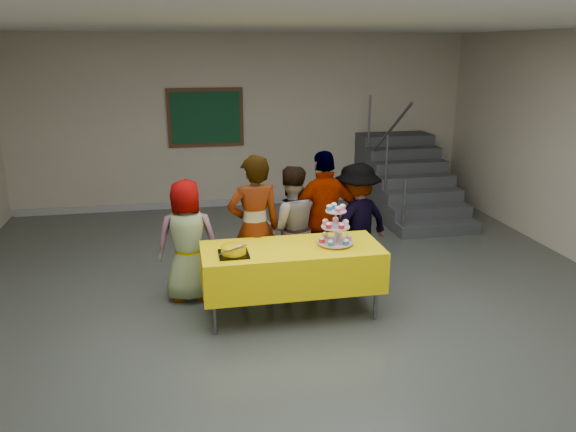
% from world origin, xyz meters
% --- Properties ---
extents(room_shell, '(10.00, 10.04, 3.02)m').
position_xyz_m(room_shell, '(0.00, 0.02, 2.13)').
color(room_shell, '#4C514C').
rests_on(room_shell, ground).
extents(bake_table, '(1.88, 0.78, 0.77)m').
position_xyz_m(bake_table, '(-0.04, 0.54, 0.56)').
color(bake_table, '#595960').
rests_on(bake_table, ground).
extents(cupcake_stand, '(0.38, 0.38, 0.44)m').
position_xyz_m(cupcake_stand, '(0.42, 0.53, 0.95)').
color(cupcake_stand, silver).
rests_on(cupcake_stand, bake_table).
extents(bear_cake, '(0.32, 0.36, 0.12)m').
position_xyz_m(bear_cake, '(-0.66, 0.43, 0.83)').
color(bear_cake, black).
rests_on(bear_cake, bake_table).
extents(schoolchild_a, '(0.70, 0.48, 1.39)m').
position_xyz_m(schoolchild_a, '(-1.11, 1.17, 0.70)').
color(schoolchild_a, slate).
rests_on(schoolchild_a, ground).
extents(schoolchild_b, '(0.64, 0.46, 1.67)m').
position_xyz_m(schoolchild_b, '(-0.36, 1.05, 0.83)').
color(schoolchild_b, slate).
rests_on(schoolchild_b, ground).
extents(schoolchild_c, '(0.73, 0.58, 1.47)m').
position_xyz_m(schoolchild_c, '(0.09, 1.29, 0.74)').
color(schoolchild_c, slate).
rests_on(schoolchild_c, ground).
extents(schoolchild_d, '(0.98, 0.47, 1.63)m').
position_xyz_m(schoolchild_d, '(0.51, 1.28, 0.82)').
color(schoolchild_d, slate).
rests_on(schoolchild_d, ground).
extents(schoolchild_e, '(1.08, 0.87, 1.46)m').
position_xyz_m(schoolchild_e, '(0.91, 1.33, 0.73)').
color(schoolchild_e, slate).
rests_on(schoolchild_e, ground).
extents(staircase, '(1.30, 2.40, 2.04)m').
position_xyz_m(staircase, '(2.70, 4.13, 0.49)').
color(staircase, '#424447').
rests_on(staircase, ground).
extents(noticeboard, '(1.30, 0.05, 1.00)m').
position_xyz_m(noticeboard, '(-0.66, 4.96, 1.60)').
color(noticeboard, '#472B16').
rests_on(noticeboard, ground).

